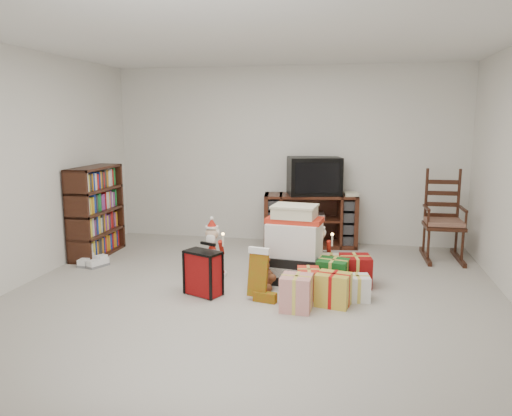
{
  "coord_description": "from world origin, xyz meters",
  "views": [
    {
      "loc": [
        0.96,
        -4.61,
        1.75
      ],
      "look_at": [
        -0.07,
        0.6,
        0.81
      ],
      "focal_mm": 35.0,
      "sensor_mm": 36.0,
      "label": 1
    }
  ],
  "objects_px": {
    "santa_figurine": "(318,254)",
    "crt_television": "(314,176)",
    "gift_cluster": "(331,282)",
    "tv_stand": "(310,220)",
    "sneaker_pair": "(92,262)",
    "red_suitcase": "(203,273)",
    "teddy_bear": "(263,275)",
    "bookshelf": "(96,213)",
    "gift_pile": "(294,249)",
    "rocking_chair": "(443,227)",
    "mrs_claus_figurine": "(212,254)"
  },
  "relations": [
    {
      "from": "bookshelf",
      "to": "gift_pile",
      "type": "height_order",
      "value": "bookshelf"
    },
    {
      "from": "crt_television",
      "to": "gift_pile",
      "type": "bearing_deg",
      "value": -107.51
    },
    {
      "from": "red_suitcase",
      "to": "santa_figurine",
      "type": "distance_m",
      "value": 1.42
    },
    {
      "from": "bookshelf",
      "to": "gift_pile",
      "type": "distance_m",
      "value": 2.72
    },
    {
      "from": "tv_stand",
      "to": "rocking_chair",
      "type": "height_order",
      "value": "rocking_chair"
    },
    {
      "from": "bookshelf",
      "to": "teddy_bear",
      "type": "distance_m",
      "value": 2.56
    },
    {
      "from": "tv_stand",
      "to": "teddy_bear",
      "type": "height_order",
      "value": "tv_stand"
    },
    {
      "from": "rocking_chair",
      "to": "gift_cluster",
      "type": "bearing_deg",
      "value": -129.41
    },
    {
      "from": "crt_television",
      "to": "rocking_chair",
      "type": "bearing_deg",
      "value": -25.94
    },
    {
      "from": "gift_pile",
      "to": "red_suitcase",
      "type": "xyz_separation_m",
      "value": [
        -0.85,
        -0.63,
        -0.13
      ]
    },
    {
      "from": "gift_pile",
      "to": "santa_figurine",
      "type": "bearing_deg",
      "value": 55.15
    },
    {
      "from": "sneaker_pair",
      "to": "crt_television",
      "type": "xyz_separation_m",
      "value": [
        2.54,
        1.53,
        0.94
      ]
    },
    {
      "from": "gift_pile",
      "to": "gift_cluster",
      "type": "bearing_deg",
      "value": -35.58
    },
    {
      "from": "sneaker_pair",
      "to": "gift_cluster",
      "type": "height_order",
      "value": "gift_cluster"
    },
    {
      "from": "gift_pile",
      "to": "mrs_claus_figurine",
      "type": "height_order",
      "value": "gift_pile"
    },
    {
      "from": "teddy_bear",
      "to": "santa_figurine",
      "type": "distance_m",
      "value": 0.81
    },
    {
      "from": "rocking_chair",
      "to": "crt_television",
      "type": "height_order",
      "value": "crt_television"
    },
    {
      "from": "bookshelf",
      "to": "crt_television",
      "type": "height_order",
      "value": "crt_television"
    },
    {
      "from": "gift_pile",
      "to": "red_suitcase",
      "type": "bearing_deg",
      "value": -136.48
    },
    {
      "from": "gift_pile",
      "to": "mrs_claus_figurine",
      "type": "distance_m",
      "value": 0.93
    },
    {
      "from": "teddy_bear",
      "to": "gift_cluster",
      "type": "height_order",
      "value": "teddy_bear"
    },
    {
      "from": "bookshelf",
      "to": "gift_pile",
      "type": "relative_size",
      "value": 1.4
    },
    {
      "from": "crt_television",
      "to": "bookshelf",
      "type": "bearing_deg",
      "value": -173.97
    },
    {
      "from": "rocking_chair",
      "to": "teddy_bear",
      "type": "bearing_deg",
      "value": -142.7
    },
    {
      "from": "tv_stand",
      "to": "gift_cluster",
      "type": "bearing_deg",
      "value": -86.86
    },
    {
      "from": "gift_cluster",
      "to": "tv_stand",
      "type": "bearing_deg",
      "value": 101.0
    },
    {
      "from": "teddy_bear",
      "to": "red_suitcase",
      "type": "bearing_deg",
      "value": -150.79
    },
    {
      "from": "gift_pile",
      "to": "crt_television",
      "type": "distance_m",
      "value": 1.74
    },
    {
      "from": "santa_figurine",
      "to": "bookshelf",
      "type": "bearing_deg",
      "value": 174.12
    },
    {
      "from": "bookshelf",
      "to": "mrs_claus_figurine",
      "type": "bearing_deg",
      "value": -18.64
    },
    {
      "from": "red_suitcase",
      "to": "sneaker_pair",
      "type": "relative_size",
      "value": 1.59
    },
    {
      "from": "rocking_chair",
      "to": "mrs_claus_figurine",
      "type": "xyz_separation_m",
      "value": [
        -2.67,
        -1.3,
        -0.15
      ]
    },
    {
      "from": "teddy_bear",
      "to": "santa_figurine",
      "type": "xyz_separation_m",
      "value": [
        0.54,
        0.59,
        0.1
      ]
    },
    {
      "from": "rocking_chair",
      "to": "sneaker_pair",
      "type": "height_order",
      "value": "rocking_chair"
    },
    {
      "from": "teddy_bear",
      "to": "mrs_claus_figurine",
      "type": "bearing_deg",
      "value": 154.21
    },
    {
      "from": "santa_figurine",
      "to": "crt_television",
      "type": "height_order",
      "value": "crt_television"
    },
    {
      "from": "tv_stand",
      "to": "sneaker_pair",
      "type": "distance_m",
      "value": 2.94
    },
    {
      "from": "teddy_bear",
      "to": "santa_figurine",
      "type": "relative_size",
      "value": 0.52
    },
    {
      "from": "crt_television",
      "to": "sneaker_pair",
      "type": "bearing_deg",
      "value": -163.85
    },
    {
      "from": "santa_figurine",
      "to": "mrs_claus_figurine",
      "type": "xyz_separation_m",
      "value": [
        -1.17,
        -0.28,
        0.01
      ]
    },
    {
      "from": "rocking_chair",
      "to": "gift_pile",
      "type": "distance_m",
      "value": 2.17
    },
    {
      "from": "red_suitcase",
      "to": "bookshelf",
      "type": "bearing_deg",
      "value": 170.3
    },
    {
      "from": "red_suitcase",
      "to": "teddy_bear",
      "type": "bearing_deg",
      "value": 53.05
    },
    {
      "from": "bookshelf",
      "to": "red_suitcase",
      "type": "distance_m",
      "value": 2.2
    },
    {
      "from": "santa_figurine",
      "to": "crt_television",
      "type": "relative_size",
      "value": 0.8
    },
    {
      "from": "teddy_bear",
      "to": "sneaker_pair",
      "type": "height_order",
      "value": "teddy_bear"
    },
    {
      "from": "crt_television",
      "to": "red_suitcase",
      "type": "bearing_deg",
      "value": -127.16
    },
    {
      "from": "gift_pile",
      "to": "bookshelf",
      "type": "bearing_deg",
      "value": 174.77
    },
    {
      "from": "rocking_chair",
      "to": "red_suitcase",
      "type": "xyz_separation_m",
      "value": [
        -2.59,
        -1.92,
        -0.17
      ]
    },
    {
      "from": "tv_stand",
      "to": "red_suitcase",
      "type": "bearing_deg",
      "value": -119.46
    }
  ]
}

